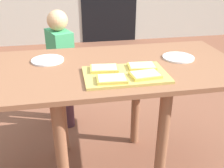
{
  "coord_description": "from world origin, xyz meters",
  "views": [
    {
      "loc": [
        -0.2,
        -1.31,
        1.28
      ],
      "look_at": [
        0.04,
        0.0,
        0.64
      ],
      "focal_mm": 41.87,
      "sensor_mm": 36.0,
      "label": 1
    }
  ],
  "objects": [
    {
      "name": "dining_table",
      "position": [
        0.0,
        0.0,
        0.63
      ],
      "size": [
        1.51,
        0.7,
        0.75
      ],
      "color": "brown",
      "rests_on": "ground"
    },
    {
      "name": "pizza_slice_near_left",
      "position": [
        -0.0,
        -0.22,
        0.77
      ],
      "size": [
        0.15,
        0.11,
        0.02
      ],
      "color": "gold",
      "rests_on": "cutting_board"
    },
    {
      "name": "pizza_slice_far_left",
      "position": [
        -0.02,
        -0.08,
        0.77
      ],
      "size": [
        0.15,
        0.11,
        0.02
      ],
      "color": "gold",
      "rests_on": "cutting_board"
    },
    {
      "name": "pizza_slice_far_right",
      "position": [
        0.18,
        -0.09,
        0.77
      ],
      "size": [
        0.15,
        0.11,
        0.02
      ],
      "color": "gold",
      "rests_on": "cutting_board"
    },
    {
      "name": "cutting_board",
      "position": [
        0.08,
        -0.15,
        0.76
      ],
      "size": [
        0.42,
        0.26,
        0.01
      ],
      "primitive_type": "cube",
      "color": "tan",
      "rests_on": "dining_table"
    },
    {
      "name": "plate_white_right",
      "position": [
        0.44,
        0.04,
        0.76
      ],
      "size": [
        0.18,
        0.18,
        0.01
      ],
      "primitive_type": "cylinder",
      "color": "white",
      "rests_on": "dining_table"
    },
    {
      "name": "plate_white_left",
      "position": [
        -0.31,
        0.14,
        0.76
      ],
      "size": [
        0.18,
        0.18,
        0.01
      ],
      "primitive_type": "cylinder",
      "color": "white",
      "rests_on": "dining_table"
    },
    {
      "name": "child_left",
      "position": [
        -0.25,
        0.64,
        0.53
      ],
      "size": [
        0.22,
        0.27,
        0.95
      ],
      "color": "#4A2B34",
      "rests_on": "ground"
    },
    {
      "name": "pizza_slice_near_right",
      "position": [
        0.17,
        -0.2,
        0.77
      ],
      "size": [
        0.15,
        0.11,
        0.02
      ],
      "color": "gold",
      "rests_on": "cutting_board"
    }
  ]
}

